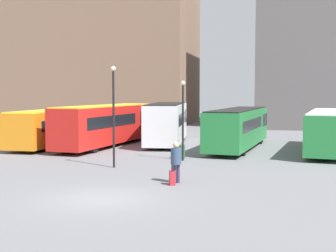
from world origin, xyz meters
name	(u,v)px	position (x,y,z in m)	size (l,w,h in m)	color
ground_plane	(100,199)	(0.00, 0.00, 0.00)	(160.00, 160.00, 0.00)	slate
building_block_left	(87,46)	(-18.65, 43.15, 10.43)	(28.80, 14.21, 20.86)	#7F604C
bus_0	(59,125)	(-10.04, 17.00, 1.52)	(2.54, 12.31, 2.78)	orange
bus_1	(106,124)	(-6.03, 16.83, 1.71)	(3.74, 12.59, 3.12)	red
bus_2	(167,122)	(-1.88, 19.37, 1.75)	(3.79, 10.26, 3.23)	silver
bus_3	(239,127)	(3.92, 17.61, 1.59)	(3.83, 12.16, 2.90)	#237A38
bus_4	(328,129)	(10.05, 16.91, 1.55)	(3.92, 11.75, 2.83)	#237A38
traveler	(176,159)	(2.19, 3.76, 1.10)	(0.62, 0.62, 1.85)	#382D4C
suitcase	(172,178)	(2.13, 3.25, 0.32)	(0.36, 0.44, 0.91)	#B7232D
lamp_post_0	(114,108)	(-2.01, 7.24, 3.25)	(0.28, 0.28, 5.50)	black
lamp_post_1	(183,113)	(1.14, 10.63, 2.87)	(0.28, 0.28, 4.78)	black
trash_bin	(181,152)	(0.86, 11.37, 0.42)	(0.52, 0.52, 0.85)	#285633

